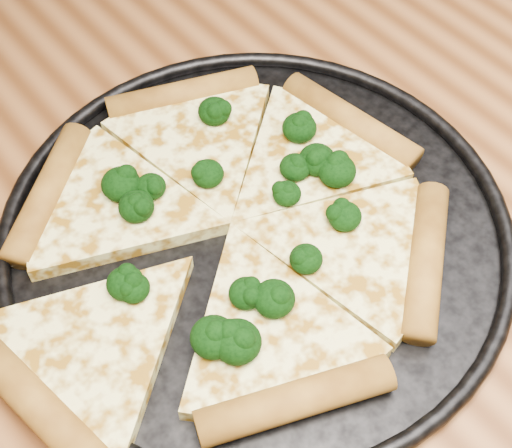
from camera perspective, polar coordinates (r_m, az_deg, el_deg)
dining_table at (r=0.65m, az=2.82°, el=-6.90°), size 1.20×0.90×0.75m
pizza_pan at (r=0.58m, az=0.00°, el=-0.47°), size 0.40×0.40×0.02m
pizza at (r=0.57m, az=-2.43°, el=-0.49°), size 0.38×0.35×0.03m
broccoli_florets at (r=0.56m, az=-1.40°, el=0.16°), size 0.22×0.21×0.03m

